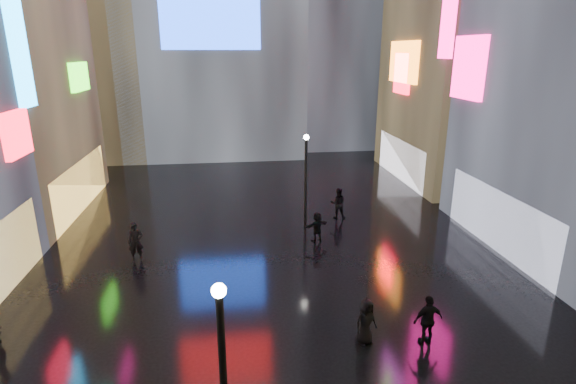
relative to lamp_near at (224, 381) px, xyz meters
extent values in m
plane|color=black|center=(2.17, 14.23, -2.94)|extent=(140.00, 140.00, 0.00)
cube|color=#FF0C23|center=(-8.68, 12.55, 3.12)|extent=(0.25, 2.24, 1.94)
cube|color=#14A0FF|center=(-8.68, 14.23, 8.06)|extent=(0.25, 1.40, 8.00)
cube|color=#FFC659|center=(-8.93, 20.23, -1.44)|extent=(0.20, 10.00, 3.00)
cube|color=#3BEB1A|center=(-8.68, 22.05, 4.97)|extent=(0.25, 3.00, 1.71)
cube|color=white|center=(13.27, 11.23, -1.44)|extent=(0.20, 9.00, 3.00)
cube|color=#FF0C77|center=(13.02, 15.36, 5.64)|extent=(0.25, 2.99, 3.26)
cube|color=white|center=(13.27, 24.23, -1.44)|extent=(0.20, 9.00, 3.00)
cube|color=orange|center=(13.02, 24.55, 5.71)|extent=(0.25, 4.92, 2.91)
cube|color=#FF0C23|center=(13.02, 24.67, 4.90)|extent=(0.25, 2.63, 2.87)
cube|color=#194CFF|center=(-0.83, 31.13, 9.06)|extent=(8.00, 0.20, 5.00)
cube|color=black|center=(-11.83, 36.23, 10.06)|extent=(10.00, 10.00, 26.00)
sphere|color=white|center=(0.00, 0.00, 2.11)|extent=(0.30, 0.30, 0.30)
cylinder|color=black|center=(4.38, 15.51, -0.44)|extent=(0.16, 0.16, 5.00)
sphere|color=white|center=(4.38, 15.51, 2.11)|extent=(0.30, 0.30, 0.30)
imported|color=black|center=(6.65, 4.48, -2.05)|extent=(1.09, 0.56, 1.78)
imported|color=black|center=(4.60, 4.77, -2.13)|extent=(0.92, 0.75, 1.62)
imported|color=black|center=(4.63, 13.38, -2.17)|extent=(1.50, 0.99, 1.55)
imported|color=black|center=(-4.20, 12.22, -2.01)|extent=(0.76, 0.57, 1.87)
imported|color=black|center=(6.47, 16.45, -2.02)|extent=(0.99, 0.82, 1.84)
imported|color=black|center=(4.60, 4.77, -0.91)|extent=(1.15, 1.14, 0.82)
camera|label=1|loc=(0.32, -7.76, 6.52)|focal=28.00mm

